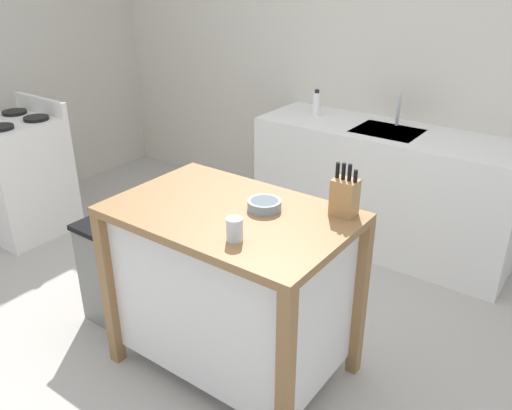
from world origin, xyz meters
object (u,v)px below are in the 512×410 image
(knife_block, at_px, (345,196))
(drinking_cup, at_px, (235,229))
(bowl_ceramic_small, at_px, (264,205))
(bottle_spray_cleaner, at_px, (316,104))
(trash_bin, at_px, (115,273))
(sink_faucet, at_px, (398,110))
(stove, at_px, (20,176))
(kitchen_island, at_px, (232,284))

(knife_block, relative_size, drinking_cup, 2.49)
(bowl_ceramic_small, height_order, bottle_spray_cleaner, bottle_spray_cleaner)
(bowl_ceramic_small, xyz_separation_m, trash_bin, (-0.92, -0.18, -0.62))
(drinking_cup, relative_size, sink_faucet, 0.45)
(knife_block, xyz_separation_m, stove, (-2.71, -0.01, -0.55))
(drinking_cup, xyz_separation_m, sink_faucet, (-0.13, 2.03, 0.03))
(kitchen_island, relative_size, bowl_ceramic_small, 7.19)
(bowl_ceramic_small, relative_size, bottle_spray_cleaner, 0.80)
(drinking_cup, bearing_deg, bottle_spray_cleaner, 110.67)
(bowl_ceramic_small, relative_size, stove, 0.16)
(bowl_ceramic_small, distance_m, drinking_cup, 0.32)
(trash_bin, distance_m, stove, 1.51)
(bowl_ceramic_small, bearing_deg, knife_block, 27.72)
(sink_faucet, height_order, stove, sink_faucet)
(knife_block, bearing_deg, stove, -179.88)
(bowl_ceramic_small, height_order, sink_faucet, sink_faucet)
(bowl_ceramic_small, xyz_separation_m, bottle_spray_cleaner, (-0.66, 1.61, 0.04))
(kitchen_island, bearing_deg, stove, 173.49)
(drinking_cup, relative_size, bottle_spray_cleaner, 0.51)
(kitchen_island, distance_m, drinking_cup, 0.53)
(stove, bearing_deg, bowl_ceramic_small, -3.88)
(kitchen_island, height_order, drinking_cup, drinking_cup)
(bowl_ceramic_small, relative_size, drinking_cup, 1.57)
(kitchen_island, height_order, bowl_ceramic_small, bowl_ceramic_small)
(drinking_cup, xyz_separation_m, trash_bin, (-0.99, 0.12, -0.65))
(sink_faucet, bearing_deg, stove, -146.20)
(kitchen_island, relative_size, knife_block, 4.54)
(knife_block, distance_m, drinking_cup, 0.54)
(drinking_cup, height_order, stove, drinking_cup)
(kitchen_island, relative_size, drinking_cup, 11.30)
(drinking_cup, relative_size, stove, 0.10)
(knife_block, bearing_deg, kitchen_island, -149.09)
(sink_faucet, relative_size, stove, 0.22)
(kitchen_island, bearing_deg, knife_block, 30.91)
(trash_bin, height_order, bottle_spray_cleaner, bottle_spray_cleaner)
(knife_block, xyz_separation_m, bowl_ceramic_small, (-0.32, -0.17, -0.07))
(bowl_ceramic_small, bearing_deg, sink_faucet, 92.08)
(knife_block, distance_m, trash_bin, 1.46)
(trash_bin, relative_size, stove, 0.63)
(kitchen_island, bearing_deg, sink_faucet, 88.12)
(bottle_spray_cleaner, distance_m, stove, 2.32)
(knife_block, relative_size, stove, 0.25)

